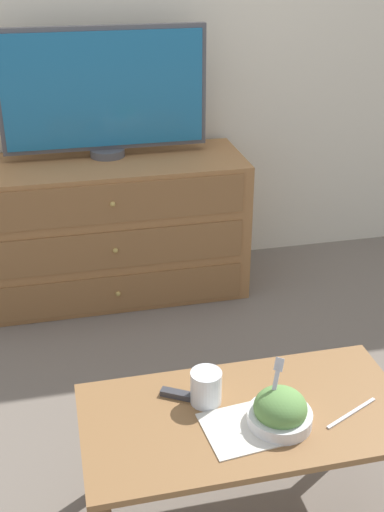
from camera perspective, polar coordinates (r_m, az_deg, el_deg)
ground_plane at (r=3.50m, az=-6.67°, el=-0.70°), size 12.00×12.00×0.00m
wall_back at (r=3.15m, az=-8.06°, el=20.99°), size 12.00×0.05×2.60m
dresser at (r=3.11m, az=-7.35°, el=2.44°), size 1.28×0.50×0.67m
tv at (r=2.99m, az=-7.86°, el=14.25°), size 0.94×0.16×0.58m
coffee_table at (r=1.89m, az=4.82°, el=-15.17°), size 0.93×0.47×0.41m
takeout_bowl at (r=1.80m, az=7.83°, el=-13.51°), size 0.18×0.18×0.18m
drink_cup at (r=1.85m, az=1.25°, el=-11.74°), size 0.09×0.09×0.10m
napkin at (r=1.79m, az=4.27°, el=-15.10°), size 0.21×0.21×0.00m
knife at (r=1.89m, az=14.00°, el=-13.39°), size 0.18×0.09×0.01m
remote_control at (r=1.88m, az=-0.54°, el=-12.34°), size 0.14×0.10×0.02m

